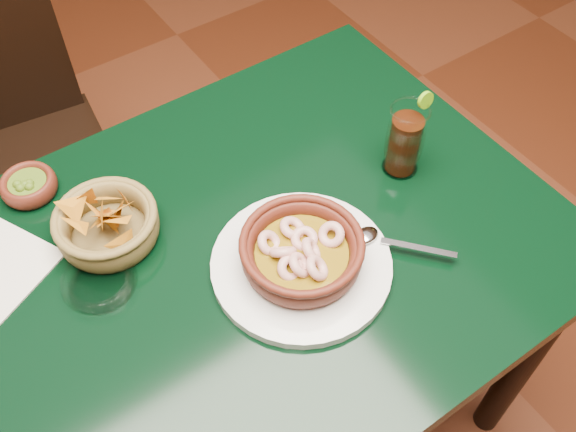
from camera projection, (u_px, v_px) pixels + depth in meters
ground at (239, 430)px, 1.65m from camera, size 7.00×7.00×0.00m
dining_table at (217, 299)px, 1.13m from camera, size 1.20×0.80×0.75m
dining_chair at (9, 148)px, 1.53m from camera, size 0.49×0.49×0.96m
shrimp_plate at (302, 255)px, 1.03m from camera, size 0.37×0.30×0.08m
chip_basket at (107, 225)px, 1.07m from camera, size 0.21×0.21×0.12m
guacamole_ramekin at (29, 186)px, 1.14m from camera, size 0.12×0.12×0.04m
cola_drink at (405, 140)px, 1.14m from camera, size 0.14×0.14×0.16m
glass_ashtray at (99, 282)px, 1.02m from camera, size 0.13×0.13×0.03m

